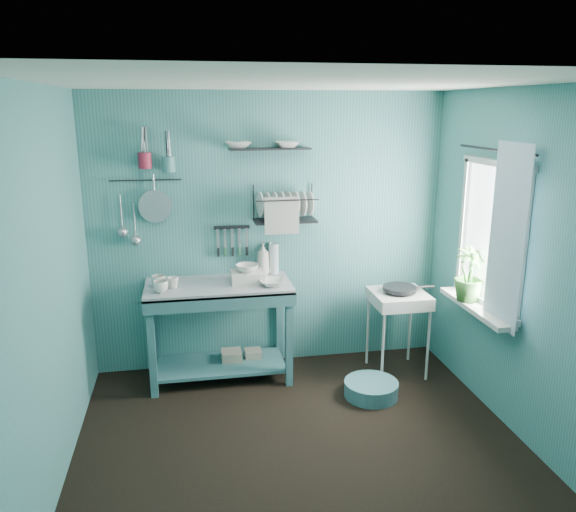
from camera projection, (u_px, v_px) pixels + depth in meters
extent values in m
plane|color=black|center=(303.00, 449.00, 3.99)|extent=(3.20, 3.20, 0.00)
plane|color=silver|center=(305.00, 82.00, 3.35)|extent=(3.20, 3.20, 0.00)
plane|color=#3A7776|center=(270.00, 233.00, 5.10)|extent=(3.20, 0.00, 3.20)
plane|color=#3A7776|center=(381.00, 392.00, 2.25)|extent=(3.20, 0.00, 3.20)
plane|color=#3A7776|center=(46.00, 296.00, 3.40)|extent=(0.00, 3.00, 3.00)
plane|color=#3A7776|center=(526.00, 269.00, 3.95)|extent=(0.00, 3.00, 3.00)
cube|color=#326469|center=(220.00, 331.00, 4.96)|extent=(1.26, 0.65, 0.88)
imported|color=silver|center=(161.00, 287.00, 4.60)|extent=(0.12, 0.12, 0.10)
imported|color=silver|center=(173.00, 283.00, 4.71)|extent=(0.14, 0.14, 0.09)
imported|color=silver|center=(159.00, 281.00, 4.74)|extent=(0.17, 0.17, 0.10)
cube|color=beige|center=(247.00, 277.00, 4.86)|extent=(0.28, 0.22, 0.10)
imported|color=silver|center=(247.00, 268.00, 4.83)|extent=(0.19, 0.19, 0.06)
imported|color=beige|center=(263.00, 258.00, 5.07)|extent=(0.11, 0.12, 0.30)
cylinder|color=silver|center=(274.00, 258.00, 5.11)|extent=(0.09, 0.09, 0.28)
imported|color=silver|center=(272.00, 283.00, 4.77)|extent=(0.22, 0.22, 0.05)
cube|color=beige|center=(397.00, 332.00, 5.08)|extent=(0.55, 0.55, 0.76)
cylinder|color=black|center=(400.00, 288.00, 4.97)|extent=(0.30, 0.30, 0.03)
cube|color=black|center=(232.00, 227.00, 4.99)|extent=(0.32, 0.03, 0.03)
cube|color=black|center=(285.00, 204.00, 4.92)|extent=(0.57, 0.28, 0.32)
cube|color=black|center=(270.00, 149.00, 4.81)|extent=(0.71, 0.22, 0.01)
imported|color=silver|center=(238.00, 143.00, 4.75)|extent=(0.24, 0.24, 0.06)
imported|color=silver|center=(287.00, 144.00, 4.82)|extent=(0.22, 0.22, 0.05)
cylinder|color=maroon|center=(145.00, 161.00, 4.67)|extent=(0.11, 0.11, 0.13)
cylinder|color=#397676|center=(169.00, 164.00, 4.71)|extent=(0.11, 0.11, 0.13)
cylinder|color=#A7A9AF|center=(155.00, 206.00, 4.81)|extent=(0.28, 0.03, 0.28)
cylinder|color=#A7A9AF|center=(121.00, 212.00, 4.78)|extent=(0.01, 0.01, 0.30)
cylinder|color=#A7A9AF|center=(135.00, 221.00, 4.81)|extent=(0.01, 0.01, 0.30)
cylinder|color=black|center=(146.00, 180.00, 4.76)|extent=(0.60, 0.01, 0.01)
plane|color=white|center=(492.00, 235.00, 4.34)|extent=(0.00, 1.10, 1.10)
cube|color=beige|center=(476.00, 307.00, 4.47)|extent=(0.16, 0.95, 0.04)
plane|color=white|center=(506.00, 238.00, 4.03)|extent=(0.00, 1.35, 1.35)
cylinder|color=black|center=(495.00, 150.00, 4.16)|extent=(0.02, 1.05, 0.02)
imported|color=#366C2B|center=(469.00, 275.00, 4.53)|extent=(0.27, 0.27, 0.44)
cube|color=gray|center=(232.00, 362.00, 5.11)|extent=(0.18, 0.18, 0.22)
cube|color=gray|center=(253.00, 360.00, 5.17)|extent=(0.15, 0.15, 0.20)
cylinder|color=#3F747D|center=(371.00, 389.00, 4.71)|extent=(0.45, 0.45, 0.13)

